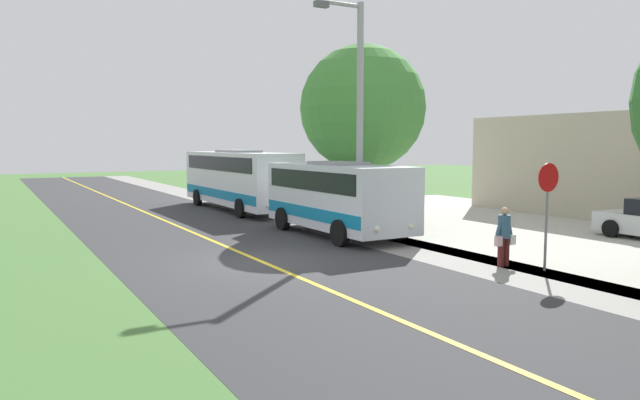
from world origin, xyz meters
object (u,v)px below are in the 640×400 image
at_px(transit_bus_rear, 238,177).
at_px(stop_sign, 548,198).
at_px(shuttle_bus_front, 338,195).
at_px(tree_curbside, 363,108).
at_px(street_light_pole, 357,110).
at_px(pedestrian_with_bags, 504,235).

height_order(transit_bus_rear, stop_sign, transit_bus_rear).
bearing_deg(stop_sign, shuttle_bus_front, -79.03).
xyz_separation_m(shuttle_bus_front, tree_curbside, (-2.87, -2.67, 3.40)).
bearing_deg(shuttle_bus_front, stop_sign, 100.97).
height_order(street_light_pole, tree_curbside, street_light_pole).
height_order(shuttle_bus_front, tree_curbside, tree_curbside).
bearing_deg(pedestrian_with_bags, shuttle_bus_front, -81.67).
bearing_deg(pedestrian_with_bags, stop_sign, 118.45).
xyz_separation_m(shuttle_bus_front, stop_sign, (-1.57, 8.08, 0.45)).
relative_size(street_light_pole, tree_curbside, 1.10).
height_order(transit_bus_rear, pedestrian_with_bags, transit_bus_rear).
xyz_separation_m(transit_bus_rear, tree_curbside, (-2.93, 7.04, 3.22)).
distance_m(shuttle_bus_front, transit_bus_rear, 9.72).
distance_m(shuttle_bus_front, stop_sign, 8.24).
height_order(pedestrian_with_bags, stop_sign, stop_sign).
bearing_deg(shuttle_bus_front, transit_bus_rear, -89.64).
distance_m(pedestrian_with_bags, tree_curbside, 10.74).
xyz_separation_m(pedestrian_with_bags, tree_curbside, (-1.82, -9.78, 4.04)).
distance_m(shuttle_bus_front, street_light_pole, 3.19).
relative_size(transit_bus_rear, tree_curbside, 1.35).
bearing_deg(tree_curbside, street_light_pole, 53.57).
distance_m(shuttle_bus_front, pedestrian_with_bags, 7.21).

